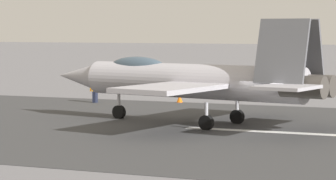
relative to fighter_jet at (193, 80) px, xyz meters
name	(u,v)px	position (x,y,z in m)	size (l,w,h in m)	color
ground_plane	(264,132)	(-4.31, 1.50, -2.39)	(400.00, 400.00, 0.00)	slate
runway_strip	(264,132)	(-4.32, 1.50, -2.38)	(240.00, 26.00, 0.02)	#39393A
fighter_jet	(193,80)	(0.00, 0.00, 0.00)	(17.70, 13.46, 5.59)	#AEABB3
crew_person	(95,91)	(10.53, -8.93, -1.54)	(0.62, 0.46, 1.69)	#1E2338
marker_cone_mid	(180,99)	(5.25, -11.33, -2.12)	(0.44, 0.44, 0.55)	orange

